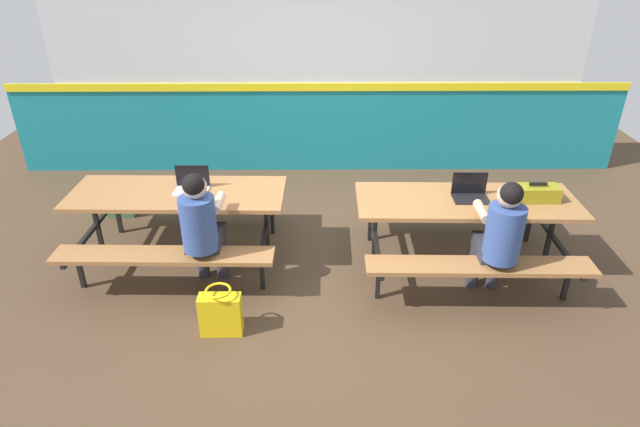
{
  "coord_description": "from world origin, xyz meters",
  "views": [
    {
      "loc": [
        -0.04,
        -4.37,
        2.93
      ],
      "look_at": [
        0.0,
        0.11,
        0.55
      ],
      "focal_mm": 30.05,
      "sensor_mm": 36.0,
      "label": 1
    }
  ],
  "objects": [
    {
      "name": "picnic_table_right",
      "position": [
        1.35,
        0.02,
        0.58
      ],
      "size": [
        2.04,
        1.59,
        0.74
      ],
      "color": "#9E6B3D",
      "rests_on": "ground"
    },
    {
      "name": "picnic_table_left",
      "position": [
        -1.35,
        0.21,
        0.58
      ],
      "size": [
        2.04,
        1.59,
        0.74
      ],
      "color": "#9E6B3D",
      "rests_on": "ground"
    },
    {
      "name": "ground_plane",
      "position": [
        0.0,
        0.0,
        -0.01
      ],
      "size": [
        10.0,
        10.0,
        0.02
      ],
      "primitive_type": "cube",
      "color": "#4C3826"
    },
    {
      "name": "student_further",
      "position": [
        1.49,
        -0.54,
        0.71
      ],
      "size": [
        0.37,
        0.53,
        1.21
      ],
      "color": "#2D2D38",
      "rests_on": "ground"
    },
    {
      "name": "laptop_silver",
      "position": [
        -1.22,
        0.24,
        0.79
      ],
      "size": [
        0.32,
        0.23,
        0.22
      ],
      "color": "silver",
      "rests_on": "picnic_table_left"
    },
    {
      "name": "backpack_dark",
      "position": [
        -2.28,
        1.15,
        0.22
      ],
      "size": [
        0.3,
        0.22,
        0.44
      ],
      "color": "#3F724C",
      "rests_on": "ground"
    },
    {
      "name": "accent_backdrop",
      "position": [
        0.0,
        2.5,
        1.25
      ],
      "size": [
        8.0,
        0.14,
        2.6
      ],
      "color": "teal",
      "rests_on": "ground"
    },
    {
      "name": "laptop_dark",
      "position": [
        1.38,
        0.05,
        0.79
      ],
      "size": [
        0.32,
        0.23,
        0.22
      ],
      "color": "black",
      "rests_on": "picnic_table_right"
    },
    {
      "name": "student_nearer",
      "position": [
        -1.02,
        -0.36,
        0.71
      ],
      "size": [
        0.37,
        0.53,
        1.21
      ],
      "color": "#2D2D38",
      "rests_on": "ground"
    },
    {
      "name": "toolbox_grey",
      "position": [
        1.97,
        0.0,
        0.81
      ],
      "size": [
        0.4,
        0.18,
        0.18
      ],
      "color": "olive",
      "rests_on": "picnic_table_right"
    },
    {
      "name": "tote_bag_bright",
      "position": [
        -0.81,
        -0.93,
        0.19
      ],
      "size": [
        0.34,
        0.21,
        0.43
      ],
      "color": "yellow",
      "rests_on": "ground"
    }
  ]
}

